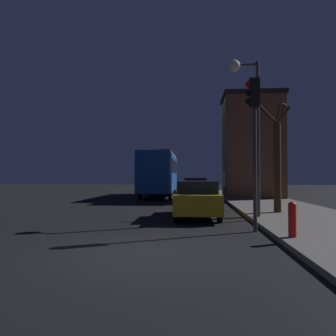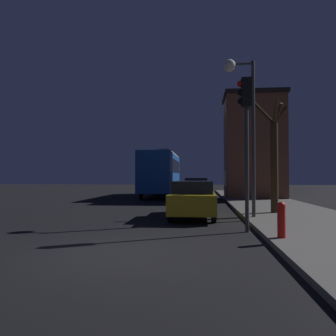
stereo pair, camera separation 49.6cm
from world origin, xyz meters
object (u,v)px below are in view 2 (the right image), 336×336
Objects in this scene: bare_tree at (274,157)px; car_near_lane at (193,199)px; car_mid_lane at (196,189)px; bus at (161,171)px; fire_hydrant at (281,219)px; streetlamp at (241,101)px; traffic_light at (245,122)px.

bare_tree is 3.99m from car_near_lane.
car_near_lane is 1.13× the size of car_mid_lane.
bus is 11.53× the size of fire_hydrant.
streetlamp is 1.30× the size of traffic_light.
fire_hydrant is (-1.12, -5.89, -1.90)m from bare_tree.
car_near_lane is (-1.91, 0.64, -3.83)m from streetlamp.
car_mid_lane is at bearing 97.12° from traffic_light.
bare_tree is 1.09× the size of car_near_lane.
bare_tree is at bearing 67.46° from traffic_light.
car_mid_lane is at bearing 89.90° from car_near_lane.
bus is 14.39m from car_near_lane.
bare_tree is at bearing 79.23° from fire_hydrant.
bus is 5.18m from car_mid_lane.
car_near_lane is at bearing -164.90° from bare_tree.
fire_hydrant is (2.34, -4.95, -0.16)m from car_near_lane.
car_mid_lane is (-1.89, 10.65, -3.78)m from streetlamp.
bare_tree is 9.85m from car_mid_lane.
bus reaches higher than car_mid_lane.
streetlamp reaches higher than bus.
car_near_lane is at bearing 115.32° from fire_hydrant.
car_near_lane is at bearing -90.10° from car_mid_lane.
traffic_light is at bearing -74.94° from bus.
fire_hydrant is (5.33, -18.96, -1.55)m from bus.
car_mid_lane is at bearing -53.13° from bus.
bus is 2.29× the size of car_near_lane.
bare_tree is 1.23× the size of car_mid_lane.
car_near_lane is 5.48m from fire_hydrant.
bus is (-6.45, 13.08, -0.35)m from bare_tree.
traffic_light reaches higher than car_mid_lane.
traffic_light is 13.70m from car_mid_lane.
car_mid_lane is (-1.67, 13.36, -2.53)m from traffic_light.
traffic_light is 1.03× the size of car_near_lane.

